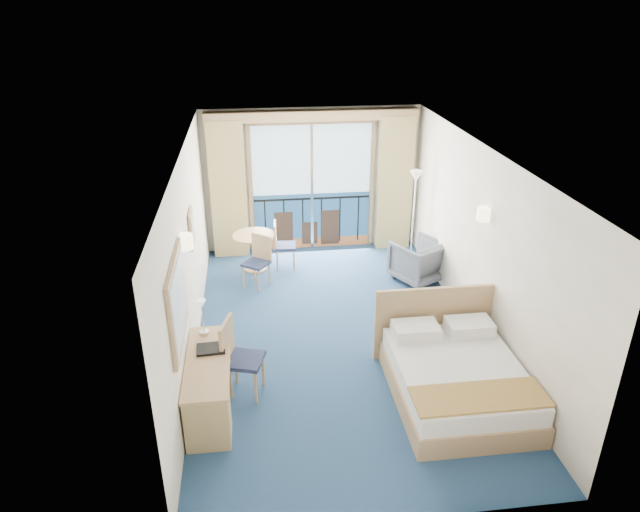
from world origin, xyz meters
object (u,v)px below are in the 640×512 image
at_px(armchair, 418,261).
at_px(desk_chair, 237,354).
at_px(table_chair_b, 259,258).
at_px(desk, 208,404).
at_px(bed, 456,376).
at_px(floor_lamp, 415,194).
at_px(nightstand, 460,318).
at_px(table_chair_a, 281,242).
at_px(round_table, 254,243).

bearing_deg(armchair, desk_chair, 13.14).
height_order(armchair, table_chair_b, table_chair_b).
relative_size(armchair, desk, 0.53).
bearing_deg(desk_chair, bed, -82.31).
height_order(floor_lamp, table_chair_b, floor_lamp).
distance_m(armchair, table_chair_b, 2.73).
relative_size(nightstand, floor_lamp, 0.31).
distance_m(desk, table_chair_a, 4.33).
bearing_deg(armchair, table_chair_b, -31.86).
bearing_deg(round_table, floor_lamp, -1.42).
height_order(bed, table_chair_a, bed).
bearing_deg(armchair, bed, 53.78).
xyz_separation_m(desk, desk_chair, (0.33, 0.68, 0.18)).
bearing_deg(floor_lamp, table_chair_a, 177.78).
height_order(bed, nightstand, bed).
xyz_separation_m(desk_chair, round_table, (0.27, 3.49, -0.06)).
bearing_deg(desk, nightstand, 24.90).
distance_m(bed, table_chair_b, 4.02).
distance_m(round_table, table_chair_a, 0.48).
height_order(nightstand, floor_lamp, floor_lamp).
bearing_deg(desk_chair, armchair, -31.81).
xyz_separation_m(armchair, floor_lamp, (0.07, 0.70, 0.96)).
height_order(bed, desk, bed).
bearing_deg(floor_lamp, desk_chair, -132.43).
bearing_deg(table_chair_b, desk, -64.06).
xyz_separation_m(desk, table_chair_a, (1.08, 4.19, 0.10)).
bearing_deg(bed, floor_lamp, 82.63).
bearing_deg(desk_chair, desk, 170.64).
xyz_separation_m(floor_lamp, desk, (-3.46, -4.10, -0.94)).
xyz_separation_m(floor_lamp, table_chair_a, (-2.38, 0.09, -0.84)).
xyz_separation_m(nightstand, table_chair_a, (-2.43, 2.56, 0.22)).
height_order(desk, table_chair_b, table_chair_b).
bearing_deg(floor_lamp, table_chair_b, -168.97).
height_order(bed, floor_lamp, floor_lamp).
height_order(armchair, desk_chair, desk_chair).
bearing_deg(round_table, bed, -58.85).
relative_size(nightstand, armchair, 0.67).
bearing_deg(bed, desk, -174.81).
relative_size(nightstand, desk, 0.36).
relative_size(desk, round_table, 2.00).
xyz_separation_m(round_table, table_chair_a, (0.47, 0.02, -0.02)).
xyz_separation_m(nightstand, floor_lamp, (-0.05, 2.47, 1.06)).
bearing_deg(nightstand, round_table, 138.86).
xyz_separation_m(bed, round_table, (-2.36, 3.90, 0.22)).
xyz_separation_m(desk_chair, table_chair_a, (0.75, 3.51, -0.08)).
bearing_deg(bed, armchair, 82.31).
xyz_separation_m(armchair, desk_chair, (-3.05, -2.72, 0.21)).
distance_m(nightstand, round_table, 3.87).
bearing_deg(floor_lamp, armchair, -95.94).
bearing_deg(desk, floor_lamp, 49.87).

